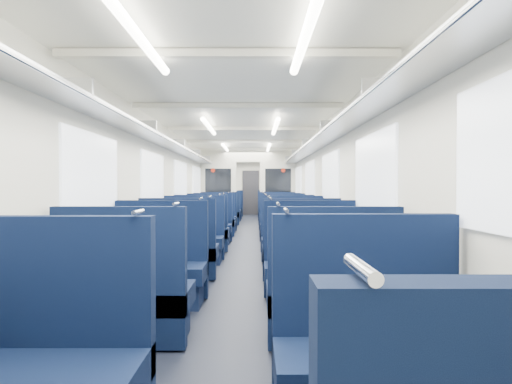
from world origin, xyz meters
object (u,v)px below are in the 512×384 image
seat_13 (287,234)px  seat_19 (277,219)px  seat_7 (311,270)px  seat_15 (283,227)px  bulkhead (248,188)px  seat_9 (300,254)px  seat_16 (215,223)px  seat_27 (270,209)px  seat_8 (180,253)px  seat_23 (272,212)px  seat_6 (159,271)px  seat_26 (230,209)px  seat_5 (331,300)px  seat_11 (293,243)px  seat_4 (126,300)px  seat_2 (41,374)px  seat_12 (202,233)px  seat_22 (227,212)px  end_door (251,193)px  seat_17 (280,223)px  seat_10 (193,241)px  seat_21 (274,214)px  seat_18 (218,219)px  seat_24 (229,210)px  seat_20 (224,214)px  seat_14 (209,228)px  seat_25 (271,210)px

seat_13 → seat_19: 3.47m
seat_7 → seat_15: (0.00, 4.59, 0.00)m
bulkhead → seat_9: 6.38m
seat_13 → seat_16: 2.91m
seat_16 → seat_27: (1.66, 6.44, 0.00)m
seat_8 → seat_13: 2.82m
seat_9 → seat_23: bearing=90.0°
seat_6 → seat_26: same height
seat_16 → seat_13: bearing=-55.2°
seat_5 → seat_11: same height
seat_4 → seat_16: (0.00, 6.95, 0.00)m
seat_4 → seat_8: (0.00, 2.29, 0.00)m
seat_2 → seat_12: bearing=90.0°
seat_22 → seat_11: bearing=-78.1°
seat_19 → seat_27: size_ratio=1.00×
end_door → seat_17: bearing=-84.1°
seat_16 → seat_17: same height
seat_6 → seat_22: size_ratio=1.00×
seat_6 → seat_22: same height
seat_10 → seat_21: bearing=75.7°
seat_18 → seat_24: 4.30m
seat_12 → seat_27: size_ratio=1.00×
seat_22 → seat_26: size_ratio=1.00×
seat_5 → seat_6: 2.00m
seat_10 → seat_23: 7.89m
seat_22 → seat_17: bearing=-69.3°
bulkhead → seat_18: bulkhead is taller
seat_24 → seat_23: bearing=-33.0°
seat_2 → seat_7: same height
seat_5 → seat_17: 6.82m
seat_20 → seat_11: bearing=-76.0°
seat_15 → seat_21: (0.00, 4.23, 0.00)m
seat_7 → seat_12: size_ratio=1.00×
seat_19 → seat_12: bearing=-115.7°
seat_13 → seat_20: bearing=107.1°
end_door → seat_21: 4.99m
seat_11 → seat_19: (0.00, 4.73, 0.00)m
seat_26 → seat_14: bearing=-90.0°
seat_15 → seat_16: same height
seat_13 → seat_26: (-1.66, 8.83, 0.00)m
bulkhead → seat_14: 3.01m
bulkhead → seat_25: size_ratio=2.43×
seat_6 → seat_25: bearing=81.5°
seat_11 → seat_19: 4.73m
seat_18 → seat_24: bearing=90.0°
end_door → seat_24: bearing=-107.8°
seat_13 → seat_24: (-1.66, 7.70, 0.00)m
seat_2 → seat_17: same height
seat_20 → seat_21: bearing=0.2°
seat_4 → seat_2: bearing=-90.0°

